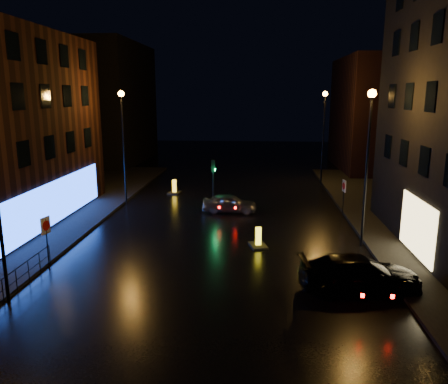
{
  "coord_description": "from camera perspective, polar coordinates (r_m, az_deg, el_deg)",
  "views": [
    {
      "loc": [
        2.0,
        -17.32,
        8.12
      ],
      "look_at": [
        0.19,
        6.29,
        2.8
      ],
      "focal_mm": 35.0,
      "sensor_mm": 36.0,
      "label": 1
    }
  ],
  "objects": [
    {
      "name": "road_sign_left",
      "position": [
        22.31,
        -22.23,
        -4.6
      ],
      "size": [
        0.19,
        0.6,
        2.48
      ],
      "rotation": [
        0.0,
        0.0,
        -0.23
      ],
      "color": "black",
      "rests_on": "ground"
    },
    {
      "name": "street_lamp_lfar",
      "position": [
        32.92,
        -13.07,
        7.88
      ],
      "size": [
        0.44,
        0.44,
        8.37
      ],
      "color": "black",
      "rests_on": "ground"
    },
    {
      "name": "bollard_far",
      "position": [
        36.73,
        -6.49,
        0.22
      ],
      "size": [
        1.06,
        1.44,
        1.16
      ],
      "rotation": [
        0.0,
        0.0,
        -0.14
      ],
      "color": "black",
      "rests_on": "ground"
    },
    {
      "name": "bollard_near",
      "position": [
        23.98,
        4.49,
        -6.57
      ],
      "size": [
        1.13,
        1.42,
        1.09
      ],
      "rotation": [
        0.0,
        0.0,
        0.26
      ],
      "color": "black",
      "rests_on": "ground"
    },
    {
      "name": "ground",
      "position": [
        19.24,
        -2.04,
        -12.32
      ],
      "size": [
        120.0,
        120.0,
        0.0
      ],
      "primitive_type": "plane",
      "color": "black",
      "rests_on": "ground"
    },
    {
      "name": "building_far_right",
      "position": [
        51.05,
        19.41,
        9.58
      ],
      "size": [
        8.0,
        14.0,
        12.0
      ],
      "primitive_type": "cube",
      "color": "black",
      "rests_on": "ground"
    },
    {
      "name": "silver_hatchback",
      "position": [
        30.63,
        0.71,
        -1.47
      ],
      "size": [
        3.8,
        1.55,
        1.29
      ],
      "primitive_type": "imported",
      "rotation": [
        0.0,
        0.0,
        1.58
      ],
      "color": "#9FA1A7",
      "rests_on": "ground"
    },
    {
      "name": "building_far_left",
      "position": [
        55.34,
        -14.88,
        11.09
      ],
      "size": [
        8.0,
        16.0,
        14.0
      ],
      "primitive_type": "cube",
      "color": "black",
      "rests_on": "ground"
    },
    {
      "name": "pavement_left",
      "position": [
        31.02,
        -26.93,
        -3.78
      ],
      "size": [
        12.0,
        44.0,
        0.15
      ],
      "primitive_type": "cube",
      "color": "black",
      "rests_on": "ground"
    },
    {
      "name": "street_lamp_rfar",
      "position": [
        39.83,
        12.9,
        8.67
      ],
      "size": [
        0.44,
        0.44,
        8.37
      ],
      "color": "black",
      "rests_on": "ground"
    },
    {
      "name": "street_lamp_rnear",
      "position": [
        24.17,
        18.35,
        5.95
      ],
      "size": [
        0.44,
        0.44,
        8.37
      ],
      "color": "black",
      "rests_on": "ground"
    },
    {
      "name": "guard_railing",
      "position": [
        20.52,
        -25.55,
        -9.73
      ],
      "size": [
        0.05,
        6.04,
        1.0
      ],
      "color": "black",
      "rests_on": "ground"
    },
    {
      "name": "road_sign_right",
      "position": [
        30.61,
        15.4,
        0.38
      ],
      "size": [
        0.15,
        0.6,
        2.47
      ],
      "rotation": [
        0.0,
        0.0,
        3.29
      ],
      "color": "black",
      "rests_on": "ground"
    },
    {
      "name": "dark_sedan",
      "position": [
        19.52,
        17.3,
        -10.15
      ],
      "size": [
        5.33,
        2.65,
        1.49
      ],
      "primitive_type": "imported",
      "rotation": [
        0.0,
        0.0,
        1.69
      ],
      "color": "black",
      "rests_on": "ground"
    },
    {
      "name": "traffic_signal",
      "position": [
        32.4,
        -1.41,
        -0.94
      ],
      "size": [
        1.4,
        2.4,
        3.45
      ],
      "color": "black",
      "rests_on": "ground"
    }
  ]
}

